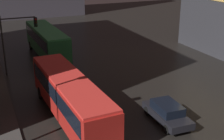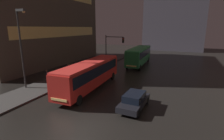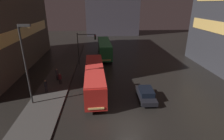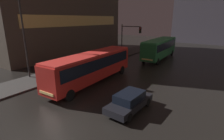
# 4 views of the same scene
# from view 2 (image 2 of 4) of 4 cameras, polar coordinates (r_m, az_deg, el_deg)

# --- Properties ---
(ground_plane) EXTENTS (120.00, 120.00, 0.00)m
(ground_plane) POSITION_cam_2_polar(r_m,az_deg,el_deg) (13.22, -10.77, -18.39)
(ground_plane) COLOR black
(sidewalk_left) EXTENTS (4.00, 48.00, 0.15)m
(sidewalk_left) POSITION_cam_2_polar(r_m,az_deg,el_deg) (25.60, -15.08, -2.47)
(sidewalk_left) COLOR #3D3A38
(sidewalk_left) RESTS_ON ground
(building_left_tower) EXTENTS (10.07, 25.83, 20.50)m
(building_left_tower) POSITION_cam_2_polar(r_m,az_deg,el_deg) (37.99, -22.37, 17.60)
(building_left_tower) COLOR #4C4238
(building_left_tower) RESTS_ON ground
(building_far_backdrop) EXTENTS (18.07, 12.00, 20.52)m
(building_far_backdrop) POSITION_cam_2_polar(r_m,az_deg,el_deg) (62.44, 19.81, 15.85)
(building_far_backdrop) COLOR #423D47
(building_far_backdrop) RESTS_ON ground
(bus_near) EXTENTS (2.83, 11.79, 3.19)m
(bus_near) POSITION_cam_2_polar(r_m,az_deg,el_deg) (20.17, -7.07, -0.82)
(bus_near) COLOR #AD1E19
(bus_near) RESTS_ON ground
(bus_far) EXTENTS (2.81, 10.98, 3.33)m
(bus_far) POSITION_cam_2_polar(r_m,az_deg,el_deg) (33.44, 8.81, 5.00)
(bus_far) COLOR #236B38
(bus_far) RESTS_ON ground
(car_taxi) EXTENTS (1.95, 4.27, 1.40)m
(car_taxi) POSITION_cam_2_polar(r_m,az_deg,el_deg) (15.73, 7.28, -9.83)
(car_taxi) COLOR black
(car_taxi) RESTS_ON ground
(pedestrian_near) EXTENTS (0.54, 0.54, 1.63)m
(pedestrian_near) POSITION_cam_2_polar(r_m,az_deg,el_deg) (23.78, -20.47, -1.50)
(pedestrian_near) COLOR black
(pedestrian_near) RESTS_ON sidewalk_left
(pedestrian_mid) EXTENTS (0.44, 0.44, 1.79)m
(pedestrian_mid) POSITION_cam_2_polar(r_m,az_deg,el_deg) (25.95, -14.08, 0.43)
(pedestrian_mid) COLOR black
(pedestrian_mid) RESTS_ON sidewalk_left
(pedestrian_far) EXTENTS (0.58, 0.58, 1.63)m
(pedestrian_far) POSITION_cam_2_polar(r_m,az_deg,el_deg) (24.53, -14.68, -0.58)
(pedestrian_far) COLOR black
(pedestrian_far) RESTS_ON sidewalk_left
(traffic_light_main) EXTENTS (3.43, 0.35, 5.76)m
(traffic_light_main) POSITION_cam_2_polar(r_m,az_deg,el_deg) (30.55, 0.11, 7.91)
(traffic_light_main) COLOR #2D2D2D
(traffic_light_main) RESTS_ON ground
(street_lamp_sidewalk) EXTENTS (1.25, 0.36, 8.76)m
(street_lamp_sidewalk) POSITION_cam_2_polar(r_m,az_deg,el_deg) (21.77, -27.47, 9.14)
(street_lamp_sidewalk) COLOR #2D2D2D
(street_lamp_sidewalk) RESTS_ON sidewalk_left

